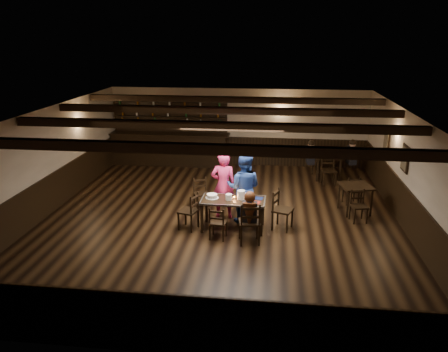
# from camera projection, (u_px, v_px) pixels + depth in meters

# --- Properties ---
(ground) EXTENTS (10.00, 10.00, 0.00)m
(ground) POSITION_uv_depth(u_px,v_px,m) (220.00, 219.00, 11.10)
(ground) COLOR black
(ground) RESTS_ON ground
(room_shell) EXTENTS (9.02, 10.02, 2.71)m
(room_shell) POSITION_uv_depth(u_px,v_px,m) (221.00, 152.00, 10.59)
(room_shell) COLOR beige
(room_shell) RESTS_ON ground
(dining_table) EXTENTS (1.53, 0.78, 0.75)m
(dining_table) POSITION_uv_depth(u_px,v_px,m) (233.00, 203.00, 10.33)
(dining_table) COLOR black
(dining_table) RESTS_ON ground
(chair_near_left) EXTENTS (0.41, 0.39, 0.79)m
(chair_near_left) POSITION_uv_depth(u_px,v_px,m) (217.00, 221.00, 9.84)
(chair_near_left) COLOR black
(chair_near_left) RESTS_ON ground
(chair_near_right) EXTENTS (0.53, 0.51, 0.99)m
(chair_near_right) POSITION_uv_depth(u_px,v_px,m) (250.00, 220.00, 9.58)
(chair_near_right) COLOR black
(chair_near_right) RESTS_ON ground
(chair_end_left) EXTENTS (0.51, 0.52, 0.91)m
(chair_end_left) POSITION_uv_depth(u_px,v_px,m) (191.00, 209.00, 10.35)
(chair_end_left) COLOR black
(chair_end_left) RESTS_ON ground
(chair_end_right) EXTENTS (0.56, 0.57, 0.97)m
(chair_end_right) POSITION_uv_depth(u_px,v_px,m) (280.00, 206.00, 10.40)
(chair_end_right) COLOR black
(chair_end_right) RESTS_ON ground
(chair_far_pushed) EXTENTS (0.50, 0.49, 0.82)m
(chair_far_pushed) POSITION_uv_depth(u_px,v_px,m) (201.00, 190.00, 11.70)
(chair_far_pushed) COLOR black
(chair_far_pushed) RESTS_ON ground
(woman_pink) EXTENTS (0.63, 0.42, 1.72)m
(woman_pink) POSITION_uv_depth(u_px,v_px,m) (223.00, 185.00, 10.94)
(woman_pink) COLOR #E03393
(woman_pink) RESTS_ON ground
(man_blue) EXTENTS (0.94, 0.77, 1.77)m
(man_blue) POSITION_uv_depth(u_px,v_px,m) (244.00, 188.00, 10.68)
(man_blue) COLOR navy
(man_blue) RESTS_ON ground
(seated_person) EXTENTS (0.32, 0.49, 0.79)m
(seated_person) POSITION_uv_depth(u_px,v_px,m) (250.00, 209.00, 9.57)
(seated_person) COLOR black
(seated_person) RESTS_ON ground
(cake) EXTENTS (0.31, 0.31, 0.10)m
(cake) POSITION_uv_depth(u_px,v_px,m) (212.00, 196.00, 10.38)
(cake) COLOR white
(cake) RESTS_ON dining_table
(plate_stack_a) EXTENTS (0.15, 0.15, 0.14)m
(plate_stack_a) POSITION_uv_depth(u_px,v_px,m) (229.00, 197.00, 10.26)
(plate_stack_a) COLOR white
(plate_stack_a) RESTS_ON dining_table
(plate_stack_b) EXTENTS (0.18, 0.18, 0.22)m
(plate_stack_b) POSITION_uv_depth(u_px,v_px,m) (241.00, 195.00, 10.29)
(plate_stack_b) COLOR white
(plate_stack_b) RESTS_ON dining_table
(tea_light) EXTENTS (0.06, 0.06, 0.06)m
(tea_light) POSITION_uv_depth(u_px,v_px,m) (234.00, 198.00, 10.35)
(tea_light) COLOR #A5A8AD
(tea_light) RESTS_ON dining_table
(salt_shaker) EXTENTS (0.03, 0.03, 0.08)m
(salt_shaker) POSITION_uv_depth(u_px,v_px,m) (245.00, 199.00, 10.19)
(salt_shaker) COLOR silver
(salt_shaker) RESTS_ON dining_table
(pepper_shaker) EXTENTS (0.04, 0.04, 0.09)m
(pepper_shaker) POSITION_uv_depth(u_px,v_px,m) (251.00, 199.00, 10.18)
(pepper_shaker) COLOR #A5A8AD
(pepper_shaker) RESTS_ON dining_table
(drink_glass) EXTENTS (0.08, 0.08, 0.13)m
(drink_glass) POSITION_uv_depth(u_px,v_px,m) (245.00, 195.00, 10.38)
(drink_glass) COLOR silver
(drink_glass) RESTS_ON dining_table
(menu_red) EXTENTS (0.31, 0.24, 0.00)m
(menu_red) POSITION_uv_depth(u_px,v_px,m) (254.00, 202.00, 10.14)
(menu_red) COLOR maroon
(menu_red) RESTS_ON dining_table
(menu_blue) EXTENTS (0.32, 0.26, 0.00)m
(menu_blue) POSITION_uv_depth(u_px,v_px,m) (257.00, 198.00, 10.39)
(menu_blue) COLOR #0D1844
(menu_blue) RESTS_ON dining_table
(bar_counter) EXTENTS (4.28, 0.70, 2.20)m
(bar_counter) POSITION_uv_depth(u_px,v_px,m) (170.00, 144.00, 15.60)
(bar_counter) COLOR black
(bar_counter) RESTS_ON ground
(back_table_a) EXTENTS (0.91, 0.91, 0.75)m
(back_table_a) POSITION_uv_depth(u_px,v_px,m) (356.00, 189.00, 11.32)
(back_table_a) COLOR black
(back_table_a) RESTS_ON ground
(back_table_b) EXTENTS (0.97, 0.97, 0.75)m
(back_table_b) POSITION_uv_depth(u_px,v_px,m) (327.00, 158.00, 14.08)
(back_table_b) COLOR black
(back_table_b) RESTS_ON ground
(bg_patron_left) EXTENTS (0.27, 0.40, 0.77)m
(bg_patron_left) POSITION_uv_depth(u_px,v_px,m) (311.00, 152.00, 14.07)
(bg_patron_left) COLOR black
(bg_patron_left) RESTS_ON ground
(bg_patron_right) EXTENTS (0.31, 0.43, 0.80)m
(bg_patron_right) POSITION_uv_depth(u_px,v_px,m) (352.00, 152.00, 14.04)
(bg_patron_right) COLOR black
(bg_patron_right) RESTS_ON ground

